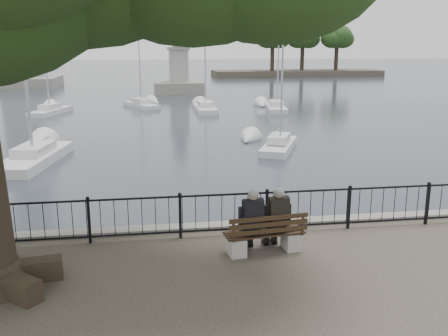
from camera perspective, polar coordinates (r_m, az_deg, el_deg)
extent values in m
cube|color=slate|center=(12.25, -0.36, -9.03)|extent=(200.00, 0.40, 1.20)
plane|color=#22272E|center=(111.32, -7.98, 10.90)|extent=(260.00, 260.00, 0.00)
cube|color=black|center=(11.29, 0.00, -3.06)|extent=(22.00, 0.04, 0.04)
cube|color=black|center=(11.55, 0.00, -7.00)|extent=(22.00, 0.04, 0.04)
cube|color=gray|center=(10.50, 1.45, -8.94)|extent=(0.38, 0.46, 0.38)
cube|color=gray|center=(10.90, 7.70, -8.21)|extent=(0.38, 0.46, 0.38)
cube|color=black|center=(10.60, 4.66, -7.42)|extent=(1.74, 0.66, 0.04)
cube|color=black|center=(10.27, 5.18, -6.44)|extent=(1.69, 0.23, 0.38)
cube|color=black|center=(10.47, 3.14, -6.99)|extent=(0.37, 0.32, 0.23)
cube|color=black|center=(10.26, 3.35, -5.31)|extent=(0.44, 0.27, 0.57)
sphere|color=#A37F61|center=(10.17, 3.31, -3.14)|extent=(0.22, 0.22, 0.22)
ellipsoid|color=gray|center=(10.14, 3.36, -3.00)|extent=(0.23, 0.23, 0.19)
cube|color=black|center=(10.83, 2.66, -8.11)|extent=(0.35, 0.45, 0.42)
cube|color=black|center=(10.65, 6.01, -6.68)|extent=(0.37, 0.32, 0.23)
cube|color=black|center=(10.44, 6.27, -5.03)|extent=(0.44, 0.27, 0.57)
sphere|color=#A37F61|center=(10.36, 6.25, -2.89)|extent=(0.22, 0.22, 0.22)
ellipsoid|color=gray|center=(10.33, 6.30, -2.75)|extent=(0.23, 0.23, 0.19)
cube|color=black|center=(11.01, 5.45, -7.80)|extent=(0.35, 0.45, 0.42)
cube|color=slate|center=(72.21, -22.05, 9.06)|extent=(9.21, 9.21, 1.40)
cube|color=slate|center=(58.48, -5.16, 9.12)|extent=(5.65, 5.65, 1.40)
cube|color=gray|center=(58.34, -5.21, 11.45)|extent=(2.07, 2.44, 3.77)
cube|color=slate|center=(58.29, -5.26, 13.45)|extent=(2.44, 2.82, 0.30)
cube|color=gray|center=(58.58, -5.29, 14.24)|extent=(1.22, 2.07, 1.32)
cube|color=gray|center=(57.65, -5.25, 14.91)|extent=(1.41, 0.94, 1.51)
sphere|color=gray|center=(57.31, -5.25, 15.95)|extent=(1.60, 1.60, 1.60)
cube|color=silver|center=(24.63, -20.78, 0.77)|extent=(2.66, 6.40, 0.69)
cube|color=silver|center=(24.53, -20.87, 1.91)|extent=(1.64, 2.69, 0.52)
cylinder|color=#AEACBA|center=(23.77, -22.25, 15.32)|extent=(0.14, 0.14, 11.81)
cube|color=silver|center=(26.13, 6.29, 2.30)|extent=(3.05, 4.80, 0.52)
cube|color=silver|center=(26.03, 6.32, 3.38)|extent=(1.63, 2.13, 0.39)
cylinder|color=#AEACBA|center=(25.37, 6.71, 12.25)|extent=(0.10, 0.10, 8.45)
cube|color=silver|center=(42.30, -19.20, 5.99)|extent=(2.84, 5.39, 0.58)
cube|color=silver|center=(42.24, -19.25, 6.66)|extent=(1.61, 2.33, 0.43)
cylinder|color=#AEACBA|center=(41.70, -19.90, 13.73)|extent=(0.12, 0.12, 10.84)
cube|color=silver|center=(41.70, -2.16, 6.63)|extent=(1.54, 5.52, 0.61)
cube|color=silver|center=(41.64, -2.16, 7.32)|extent=(1.13, 2.25, 0.46)
cylinder|color=#AEACBA|center=(41.07, -2.18, 13.87)|extent=(0.12, 0.12, 9.91)
cube|color=silver|center=(42.39, 5.97, 6.69)|extent=(2.34, 5.46, 0.59)
cube|color=silver|center=(42.33, 5.99, 7.36)|extent=(1.43, 2.31, 0.44)
cylinder|color=#AEACBA|center=(41.79, 6.25, 13.63)|extent=(0.12, 0.12, 9.66)
cube|color=silver|center=(44.96, -9.44, 6.98)|extent=(3.32, 5.06, 0.55)
cube|color=silver|center=(44.90, -9.46, 7.61)|extent=(1.76, 2.25, 0.41)
cylinder|color=#AEACBA|center=(44.39, -9.73, 14.18)|extent=(0.11, 0.11, 10.68)
cube|color=#3A352D|center=(92.24, 8.25, 10.64)|extent=(30.00, 8.00, 1.20)
cylinder|color=black|center=(88.88, 5.53, 12.22)|extent=(0.70, 0.70, 4.00)
ellipsoid|color=#1C3716|center=(88.87, 5.59, 14.80)|extent=(5.20, 5.20, 4.16)
cylinder|color=black|center=(92.44, 8.92, 12.18)|extent=(0.70, 0.70, 4.00)
ellipsoid|color=#1C3716|center=(92.43, 9.01, 14.65)|extent=(5.20, 5.20, 4.16)
cylinder|color=black|center=(93.47, 12.69, 12.03)|extent=(0.70, 0.70, 4.00)
ellipsoid|color=#1C3716|center=(93.46, 12.82, 14.47)|extent=(5.20, 5.20, 4.16)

